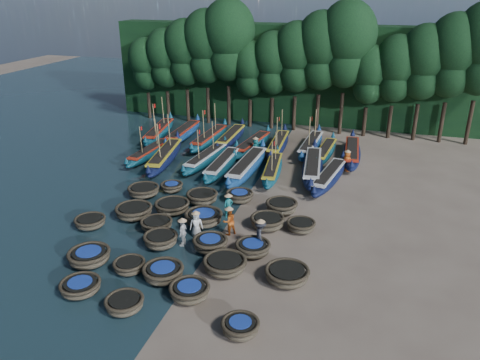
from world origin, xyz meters
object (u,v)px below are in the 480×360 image
(coracle_23, at_px, (240,196))
(fisherman_3, at_px, (260,234))
(coracle_24, at_px, (282,206))
(coracle_18, at_px, (268,222))
(coracle_16, at_px, (172,206))
(long_boat_16, at_px, (325,152))
(fisherman_4, at_px, (183,231))
(coracle_9, at_px, (287,274))
(long_boat_12, at_px, (231,138))
(fisherman_0, at_px, (196,223))
(coracle_19, at_px, (301,225))
(fisherman_2, at_px, (229,220))
(coracle_5, at_px, (89,256))
(long_boat_10, at_px, (183,133))
(long_boat_11, at_px, (210,138))
(long_boat_14, at_px, (278,145))
(long_boat_1, at_px, (150,152))
(long_boat_6, at_px, (272,169))
(coracle_10, at_px, (90,222))
(long_boat_5, at_px, (247,166))
(coracle_6, at_px, (129,266))
(long_boat_15, at_px, (311,145))
(coracle_21, at_px, (172,187))
(coracle_22, at_px, (202,197))
(long_boat_9, at_px, (159,132))
(fisherman_5, at_px, (256,147))
(long_boat_13, at_px, (252,145))
(coracle_8, at_px, (225,264))
(coracle_2, at_px, (125,303))
(coracle_1, at_px, (81,286))
(coracle_11, at_px, (156,224))
(long_boat_4, at_px, (222,164))
(long_boat_17, at_px, (352,153))
(coracle_4, at_px, (240,327))
(fisherman_6, at_px, (347,160))
(coracle_17, at_px, (204,218))
(coracle_7, at_px, (163,272))
(coracle_15, at_px, (134,211))
(coracle_20, at_px, (144,191))
(long_boat_2, at_px, (165,156))
(fisherman_1, at_px, (228,204))
(coracle_3, at_px, (190,291))
(long_boat_7, at_px, (313,167))

(coracle_23, relative_size, fisherman_3, 1.17)
(coracle_24, bearing_deg, coracle_18, -99.60)
(coracle_16, xyz_separation_m, long_boat_16, (8.12, 13.37, 0.07))
(fisherman_4, bearing_deg, coracle_9, 73.15)
(long_boat_12, relative_size, fisherman_0, 4.65)
(coracle_19, height_order, fisherman_0, fisherman_0)
(fisherman_2, height_order, fisherman_3, fisherman_3)
(long_boat_12, relative_size, fisherman_2, 4.30)
(coracle_19, height_order, fisherman_3, fisherman_3)
(coracle_5, relative_size, long_boat_10, 0.29)
(long_boat_11, bearing_deg, long_boat_14, 2.57)
(long_boat_1, height_order, long_boat_6, long_boat_6)
(coracle_19, bearing_deg, long_boat_11, 127.85)
(coracle_10, xyz_separation_m, long_boat_5, (6.71, 11.14, 0.24))
(coracle_6, bearing_deg, coracle_23, 73.11)
(coracle_6, xyz_separation_m, coracle_18, (5.66, 6.57, 0.08))
(coracle_24, height_order, long_boat_16, long_boat_16)
(coracle_6, relative_size, long_boat_15, 0.24)
(fisherman_0, bearing_deg, coracle_24, 23.16)
(coracle_21, height_order, coracle_22, coracle_22)
(long_boat_9, xyz_separation_m, fisherman_5, (10.29, -2.67, 0.29))
(coracle_22, xyz_separation_m, fisherman_5, (1.06, 9.93, 0.43))
(long_boat_13, relative_size, long_boat_14, 0.98)
(long_boat_6, bearing_deg, coracle_8, -93.68)
(coracle_2, distance_m, coracle_6, 3.12)
(coracle_1, distance_m, long_boat_9, 24.73)
(coracle_11, bearing_deg, fisherman_4, -28.26)
(long_boat_4, bearing_deg, long_boat_17, 30.25)
(coracle_18, height_order, long_boat_4, long_boat_4)
(coracle_4, distance_m, coracle_21, 15.53)
(fisherman_3, distance_m, fisherman_5, 15.08)
(coracle_8, xyz_separation_m, fisherman_3, (1.15, 2.77, 0.46))
(coracle_18, bearing_deg, coracle_23, 130.63)
(coracle_5, distance_m, coracle_6, 2.40)
(coracle_4, relative_size, fisherman_6, 1.03)
(coracle_17, xyz_separation_m, coracle_24, (4.24, 2.89, 0.00))
(coracle_7, xyz_separation_m, coracle_17, (-0.15, 6.05, 0.04))
(coracle_15, height_order, long_boat_13, long_boat_13)
(coracle_20, height_order, long_boat_9, long_boat_9)
(long_boat_12, relative_size, long_boat_14, 1.01)
(coracle_1, distance_m, coracle_2, 2.72)
(coracle_20, distance_m, long_boat_2, 6.52)
(fisherman_1, bearing_deg, coracle_18, -36.53)
(coracle_22, height_order, long_boat_9, long_boat_9)
(coracle_2, height_order, coracle_7, coracle_7)
(fisherman_2, bearing_deg, coracle_3, 44.04)
(long_boat_4, bearing_deg, long_boat_7, 10.02)
(fisherman_1, height_order, fisherman_6, fisherman_6)
(coracle_6, bearing_deg, long_boat_9, 111.97)
(coracle_21, height_order, long_boat_7, long_boat_7)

